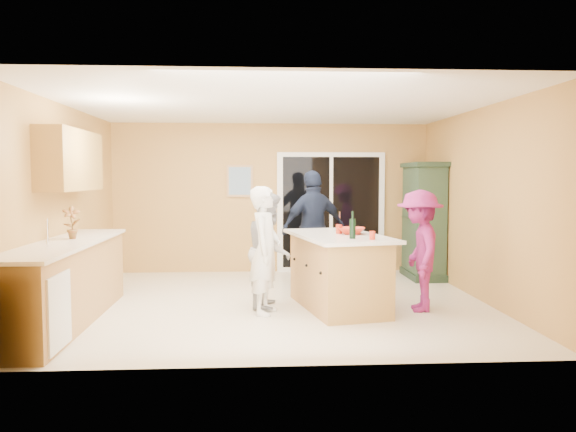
{
  "coord_description": "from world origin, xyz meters",
  "views": [
    {
      "loc": [
        -0.29,
        -7.34,
        1.67
      ],
      "look_at": [
        0.15,
        0.1,
        1.15
      ],
      "focal_mm": 35.0,
      "sensor_mm": 36.0,
      "label": 1
    }
  ],
  "objects": [
    {
      "name": "floor",
      "position": [
        0.0,
        0.0,
        0.0
      ],
      "size": [
        5.5,
        5.5,
        0.0
      ],
      "primitive_type": "plane",
      "color": "beige",
      "rests_on": "ground"
    },
    {
      "name": "white_plate",
      "position": [
        0.84,
        -0.17,
        0.95
      ],
      "size": [
        0.25,
        0.25,
        0.01
      ],
      "primitive_type": "cylinder",
      "rotation": [
        0.0,
        0.0,
        0.25
      ],
      "color": "silver",
      "rests_on": "kitchen_island"
    },
    {
      "name": "kitchen_island",
      "position": [
        0.76,
        -0.34,
        0.44
      ],
      "size": [
        1.32,
        1.96,
        0.95
      ],
      "rotation": [
        0.0,
        0.0,
        0.2
      ],
      "color": "#A87841",
      "rests_on": "floor"
    },
    {
      "name": "woman_navy",
      "position": [
        0.6,
        1.07,
        0.88
      ],
      "size": [
        1.12,
        0.78,
        1.77
      ],
      "primitive_type": "imported",
      "rotation": [
        0.0,
        0.0,
        3.52
      ],
      "color": "#1A1F39",
      "rests_on": "floor"
    },
    {
      "name": "green_hutch",
      "position": [
        2.49,
        1.72,
        0.93
      ],
      "size": [
        0.55,
        1.04,
        1.9
      ],
      "color": "#1F3323",
      "rests_on": "floor"
    },
    {
      "name": "tumbler_far",
      "position": [
        0.78,
        -0.25,
        1.0
      ],
      "size": [
        0.1,
        0.1,
        0.12
      ],
      "primitive_type": "cylinder",
      "rotation": [
        0.0,
        0.0,
        -0.35
      ],
      "color": "red",
      "rests_on": "kitchen_island"
    },
    {
      "name": "serving_bowl",
      "position": [
        0.93,
        -0.32,
        0.99
      ],
      "size": [
        0.4,
        0.4,
        0.08
      ],
      "primitive_type": "imported",
      "rotation": [
        0.0,
        0.0,
        -0.2
      ],
      "color": "red",
      "rests_on": "kitchen_island"
    },
    {
      "name": "tumbler_near",
      "position": [
        1.06,
        -0.97,
        1.0
      ],
      "size": [
        0.08,
        0.08,
        0.1
      ],
      "primitive_type": "cylinder",
      "rotation": [
        0.0,
        0.0,
        -0.18
      ],
      "color": "red",
      "rests_on": "kitchen_island"
    },
    {
      "name": "woman_magenta",
      "position": [
        1.76,
        -0.52,
        0.76
      ],
      "size": [
        0.69,
        1.05,
        1.51
      ],
      "primitive_type": "imported",
      "rotation": [
        0.0,
        0.0,
        -1.71
      ],
      "color": "#99216D",
      "rests_on": "floor"
    },
    {
      "name": "wall_left",
      "position": [
        -2.75,
        0.0,
        1.3
      ],
      "size": [
        0.1,
        5.0,
        2.6
      ],
      "primitive_type": "cube",
      "color": "#F0BA63",
      "rests_on": "ground"
    },
    {
      "name": "wall_back",
      "position": [
        0.0,
        2.5,
        1.3
      ],
      "size": [
        5.5,
        0.1,
        2.6
      ],
      "primitive_type": "cube",
      "color": "#F0BA63",
      "rests_on": "ground"
    },
    {
      "name": "wall_right",
      "position": [
        2.75,
        0.0,
        1.3
      ],
      "size": [
        0.1,
        5.0,
        2.6
      ],
      "primitive_type": "cube",
      "color": "#F0BA63",
      "rests_on": "ground"
    },
    {
      "name": "sliding_door",
      "position": [
        1.05,
        2.46,
        1.05
      ],
      "size": [
        1.9,
        0.07,
        2.1
      ],
      "color": "white",
      "rests_on": "floor"
    },
    {
      "name": "upper_cabinets",
      "position": [
        -2.58,
        -0.2,
        1.88
      ],
      "size": [
        0.35,
        1.6,
        0.75
      ],
      "primitive_type": "cube",
      "color": "#A87841",
      "rests_on": "wall_left"
    },
    {
      "name": "framed_picture",
      "position": [
        -0.55,
        2.48,
        1.6
      ],
      "size": [
        0.46,
        0.04,
        0.56
      ],
      "color": "tan",
      "rests_on": "wall_back"
    },
    {
      "name": "woman_grey",
      "position": [
        -0.11,
        -0.19,
        0.74
      ],
      "size": [
        0.66,
        0.79,
        1.48
      ],
      "primitive_type": "imported",
      "rotation": [
        0.0,
        0.0,
        1.43
      ],
      "color": "#AEAEB1",
      "rests_on": "floor"
    },
    {
      "name": "woman_white",
      "position": [
        -0.16,
        -0.56,
        0.78
      ],
      "size": [
        0.5,
        0.64,
        1.56
      ],
      "primitive_type": "imported",
      "rotation": [
        0.0,
        0.0,
        1.33
      ],
      "color": "silver",
      "rests_on": "floor"
    },
    {
      "name": "wine_bottle",
      "position": [
        0.85,
        -0.84,
        1.07
      ],
      "size": [
        0.07,
        0.07,
        0.32
      ],
      "rotation": [
        0.0,
        0.0,
        -0.28
      ],
      "color": "black",
      "rests_on": "kitchen_island"
    },
    {
      "name": "tulip_vase",
      "position": [
        -2.45,
        -0.62,
        1.14
      ],
      "size": [
        0.24,
        0.19,
        0.39
      ],
      "primitive_type": "imported",
      "rotation": [
        0.0,
        0.0,
        0.29
      ],
      "color": "#AF1116",
      "rests_on": "left_cabinet_run"
    },
    {
      "name": "wall_front",
      "position": [
        0.0,
        -2.5,
        1.3
      ],
      "size": [
        5.5,
        0.1,
        2.6
      ],
      "primitive_type": "cube",
      "color": "#F0BA63",
      "rests_on": "ground"
    },
    {
      "name": "left_cabinet_run",
      "position": [
        -2.45,
        -1.05,
        0.46
      ],
      "size": [
        0.65,
        3.05,
        1.24
      ],
      "color": "#A87841",
      "rests_on": "floor"
    },
    {
      "name": "ceiling",
      "position": [
        0.0,
        0.0,
        2.6
      ],
      "size": [
        5.5,
        5.0,
        0.1
      ],
      "primitive_type": "cube",
      "color": "white",
      "rests_on": "wall_back"
    }
  ]
}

